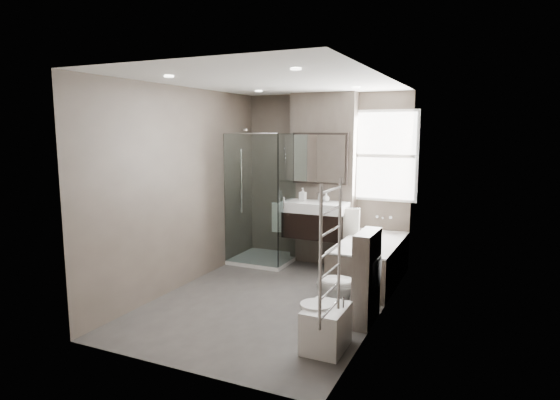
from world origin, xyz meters
The scene contains 15 objects.
room centered at (0.00, 0.00, 1.30)m, with size 2.70×3.90×2.70m.
vanity_pier centered at (0.00, 1.77, 1.30)m, with size 1.00×0.25×2.60m, color #544A42.
vanity centered at (0.00, 1.43, 0.74)m, with size 0.95×0.47×0.66m.
mirror_cabinet centered at (0.00, 1.61, 1.63)m, with size 0.86×0.08×0.76m.
towel_left centered at (-0.56, 1.40, 0.72)m, with size 0.24×0.06×0.44m, color white.
towel_right centered at (0.56, 1.40, 0.72)m, with size 0.24×0.06×0.44m, color white.
shower_enclosure centered at (-0.75, 1.35, 0.49)m, with size 0.90×0.90×2.00m.
bathtub centered at (0.92, 1.10, 0.32)m, with size 0.75×1.60×0.57m.
window centered at (0.90, 1.88, 1.68)m, with size 0.98×0.06×1.33m.
toilet centered at (0.97, -0.19, 0.35)m, with size 0.39×0.69×0.70m, color white.
cistern_box centered at (1.21, -0.25, 0.50)m, with size 0.19×0.55×1.00m.
bidet centered at (1.01, -0.99, 0.22)m, with size 0.44×0.51×0.53m.
towel_radiator centered at (1.25, -1.60, 1.12)m, with size 0.03×0.49×1.10m.
soap_bottle_a centered at (-0.20, 1.45, 1.10)m, with size 0.09×0.09×0.20m, color white.
soap_bottle_b centered at (0.14, 1.53, 1.06)m, with size 0.10×0.10×0.13m, color white.
Camera 1 is at (2.36, -4.97, 2.05)m, focal length 30.00 mm.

